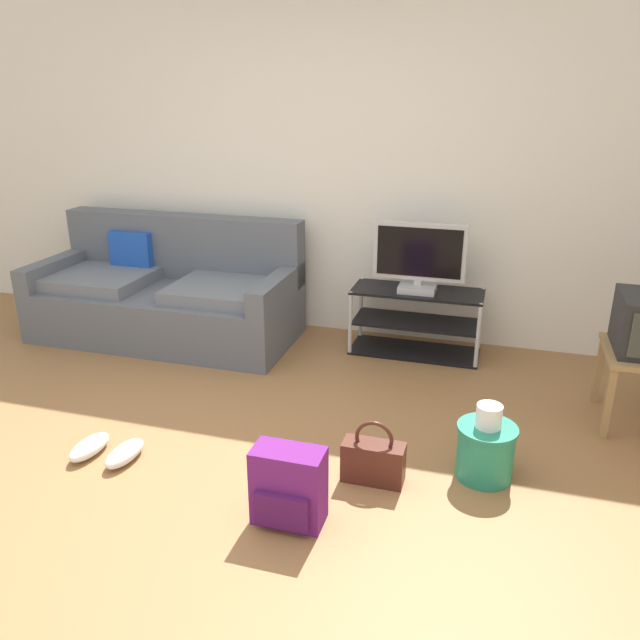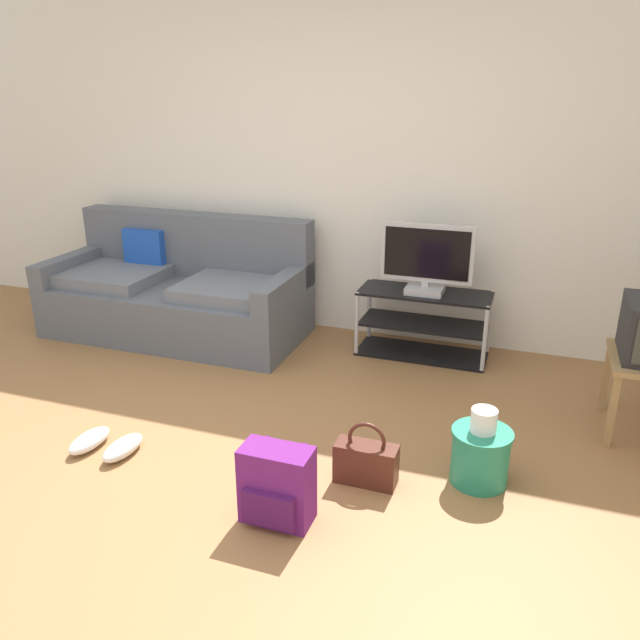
% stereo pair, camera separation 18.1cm
% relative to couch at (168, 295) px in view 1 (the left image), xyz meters
% --- Properties ---
extents(ground_plane, '(9.00, 9.80, 0.02)m').
position_rel_couch_xyz_m(ground_plane, '(1.18, -1.91, -0.34)').
color(ground_plane, olive).
extents(wall_back, '(9.00, 0.10, 2.70)m').
position_rel_couch_xyz_m(wall_back, '(1.18, 0.54, 1.02)').
color(wall_back, silver).
rests_on(wall_back, ground_plane).
extents(couch, '(2.04, 0.92, 0.92)m').
position_rel_couch_xyz_m(couch, '(0.00, 0.00, 0.00)').
color(couch, '#565B66').
rests_on(couch, ground_plane).
extents(tv_stand, '(0.95, 0.38, 0.49)m').
position_rel_couch_xyz_m(tv_stand, '(1.96, 0.18, -0.08)').
color(tv_stand, black).
rests_on(tv_stand, ground_plane).
extents(flat_tv, '(0.66, 0.22, 0.50)m').
position_rel_couch_xyz_m(flat_tv, '(1.96, 0.16, 0.41)').
color(flat_tv, '#B2B2B7').
rests_on(flat_tv, tv_stand).
extents(backpack, '(0.33, 0.24, 0.37)m').
position_rel_couch_xyz_m(backpack, '(1.69, -1.94, -0.15)').
color(backpack, '#661E70').
rests_on(backpack, ground_plane).
extents(handbag, '(0.32, 0.13, 0.34)m').
position_rel_couch_xyz_m(handbag, '(2.00, -1.53, -0.21)').
color(handbag, '#4C2319').
rests_on(handbag, ground_plane).
extents(cleaning_bucket, '(0.30, 0.30, 0.41)m').
position_rel_couch_xyz_m(cleaning_bucket, '(2.54, -1.33, -0.16)').
color(cleaning_bucket, '#238466').
rests_on(cleaning_bucket, ground_plane).
extents(sneakers_pair, '(0.37, 0.30, 0.09)m').
position_rel_couch_xyz_m(sneakers_pair, '(0.57, -1.73, -0.28)').
color(sneakers_pair, white).
rests_on(sneakers_pair, ground_plane).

